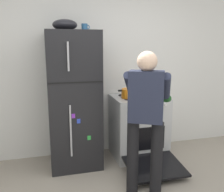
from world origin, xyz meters
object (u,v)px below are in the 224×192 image
object	(u,v)px
red_pot	(130,93)
person_cook	(146,111)
coffee_mug	(85,27)
mixing_bowl	(65,25)
stove_range	(139,127)
refrigerator	(74,100)

from	to	relation	value
red_pot	person_cook	bearing A→B (deg)	-97.92
coffee_mug	mixing_bowl	xyz separation A→B (m)	(-0.26, -0.05, 0.02)
stove_range	red_pot	bearing A→B (deg)	-168.66
refrigerator	person_cook	xyz separation A→B (m)	(0.67, -0.94, 0.04)
stove_range	refrigerator	bearing A→B (deg)	178.94
person_cook	coffee_mug	xyz separation A→B (m)	(-0.49, 0.99, 0.92)
stove_range	mixing_bowl	size ratio (longest dim) A/B	3.87
person_cook	mixing_bowl	distance (m)	1.53
stove_range	coffee_mug	xyz separation A→B (m)	(-0.77, 0.07, 1.44)
refrigerator	red_pot	bearing A→B (deg)	-3.58
stove_range	mixing_bowl	xyz separation A→B (m)	(-1.03, 0.02, 1.46)
refrigerator	coffee_mug	world-z (taller)	coffee_mug
refrigerator	mixing_bowl	size ratio (longest dim) A/B	5.82
red_pot	coffee_mug	distance (m)	1.09
stove_range	red_pot	xyz separation A→B (m)	(-0.16, -0.03, 0.54)
red_pot	mixing_bowl	world-z (taller)	mixing_bowl
person_cook	red_pot	world-z (taller)	person_cook
stove_range	coffee_mug	size ratio (longest dim) A/B	10.91
coffee_mug	mixing_bowl	bearing A→B (deg)	-169.22
refrigerator	mixing_bowl	distance (m)	0.99
refrigerator	stove_range	world-z (taller)	refrigerator
stove_range	coffee_mug	bearing A→B (deg)	174.96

